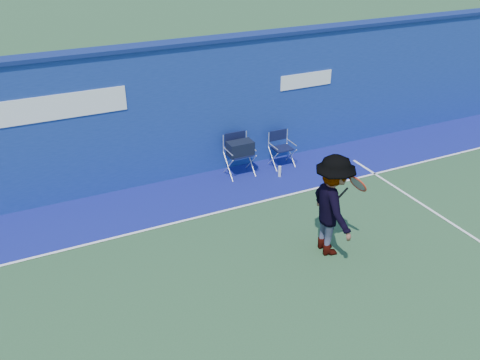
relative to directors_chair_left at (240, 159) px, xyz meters
name	(u,v)px	position (x,y,z in m)	size (l,w,h in m)	color
ground	(272,320)	(-1.62, -4.55, -0.41)	(80.00, 80.00, 0.00)	#284C2B
stadium_wall	(160,114)	(-1.63, 0.65, 1.14)	(24.00, 0.50, 3.08)	navy
out_of_bounds_strip	(181,198)	(-1.62, -0.45, -0.41)	(24.00, 1.80, 0.01)	navy
court_lines	(254,296)	(-1.62, -3.95, -0.40)	(24.00, 12.00, 0.01)	white
directors_chair_left	(240,159)	(0.00, 0.00, 0.00)	(0.59, 0.52, 0.98)	silver
directors_chair_right	(282,156)	(1.12, -0.01, -0.14)	(0.51, 0.46, 0.85)	silver
water_bottle	(280,172)	(0.80, -0.49, -0.28)	(0.07, 0.07, 0.26)	silver
tennis_player	(333,206)	(0.17, -3.41, 0.54)	(0.98, 1.31, 1.89)	#EA4738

